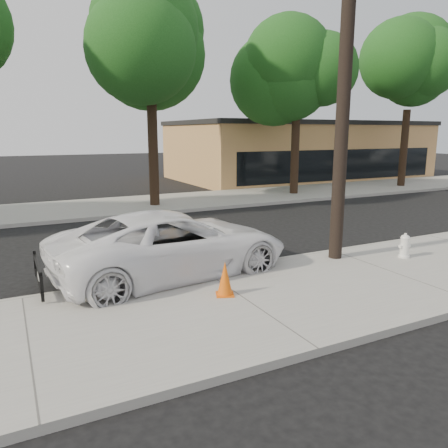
{
  "coord_description": "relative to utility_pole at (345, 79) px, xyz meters",
  "views": [
    {
      "loc": [
        -4.09,
        -11.38,
        3.43
      ],
      "look_at": [
        1.08,
        -1.11,
        1.0
      ],
      "focal_mm": 35.0,
      "sensor_mm": 36.0,
      "label": 1
    }
  ],
  "objects": [
    {
      "name": "curb_near",
      "position": [
        -3.6,
        0.6,
        -4.62
      ],
      "size": [
        90.0,
        0.12,
        0.16
      ],
      "primitive_type": "cube",
      "color": "#9E9B93",
      "rests_on": "ground"
    },
    {
      "name": "near_sidewalk",
      "position": [
        -3.6,
        -1.6,
        -4.62
      ],
      "size": [
        90.0,
        4.4,
        0.15
      ],
      "primitive_type": "cube",
      "color": "gray",
      "rests_on": "ground"
    },
    {
      "name": "building_main",
      "position": [
        12.4,
        18.7,
        -2.7
      ],
      "size": [
        18.0,
        10.0,
        4.0
      ],
      "primitive_type": "cube",
      "color": "tan",
      "rests_on": "ground"
    },
    {
      "name": "fire_hydrant",
      "position": [
        1.64,
        -0.82,
        -4.25
      ],
      "size": [
        0.33,
        0.3,
        0.62
      ],
      "rotation": [
        0.0,
        0.0,
        -0.12
      ],
      "color": "white",
      "rests_on": "near_sidewalk"
    },
    {
      "name": "ground",
      "position": [
        -3.6,
        2.7,
        -4.7
      ],
      "size": [
        120.0,
        120.0,
        0.0
      ],
      "primitive_type": "plane",
      "color": "black",
      "rests_on": "ground"
    },
    {
      "name": "far_sidewalk",
      "position": [
        -3.6,
        11.2,
        -4.62
      ],
      "size": [
        90.0,
        5.0,
        0.15
      ],
      "primitive_type": "cube",
      "color": "gray",
      "rests_on": "ground"
    },
    {
      "name": "utility_pole",
      "position": [
        0.0,
        0.0,
        0.0
      ],
      "size": [
        1.4,
        0.34,
        9.0
      ],
      "color": "black",
      "rests_on": "near_sidewalk"
    },
    {
      "name": "police_cruiser",
      "position": [
        -4.24,
        0.9,
        -3.9
      ],
      "size": [
        6.03,
        3.32,
        1.6
      ],
      "primitive_type": "imported",
      "rotation": [
        0.0,
        0.0,
        1.69
      ],
      "color": "white",
      "rests_on": "ground"
    },
    {
      "name": "tree_e",
      "position": [
        14.61,
        10.44,
        2.0
      ],
      "size": [
        4.8,
        4.65,
        9.25
      ],
      "color": "black",
      "rests_on": "far_sidewalk"
    },
    {
      "name": "tree_d",
      "position": [
        6.6,
        10.65,
        1.67
      ],
      "size": [
        4.5,
        4.35,
        8.75
      ],
      "color": "black",
      "rests_on": "far_sidewalk"
    },
    {
      "name": "traffic_cone",
      "position": [
        -3.87,
        -1.12,
        -4.21
      ],
      "size": [
        0.48,
        0.48,
        0.71
      ],
      "rotation": [
        0.0,
        0.0,
        -0.39
      ],
      "color": "#E85C0C",
      "rests_on": "near_sidewalk"
    },
    {
      "name": "tree_c",
      "position": [
        -1.38,
        10.34,
        2.21
      ],
      "size": [
        4.96,
        4.8,
        9.55
      ],
      "color": "black",
      "rests_on": "far_sidewalk"
    }
  ]
}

